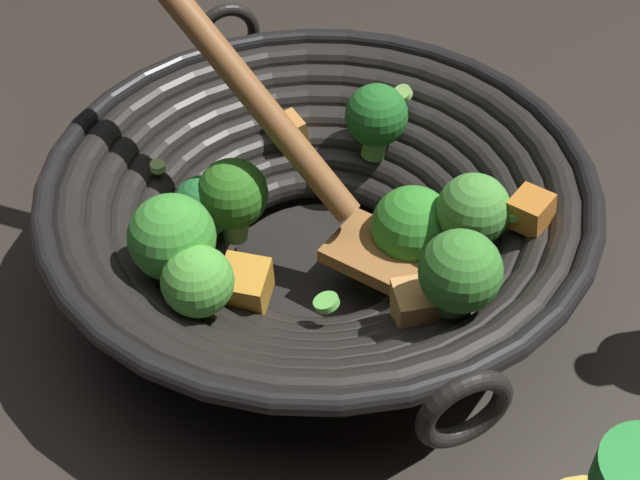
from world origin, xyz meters
The scene contains 2 objects.
ground_plane centered at (0.00, 0.00, 0.00)m, with size 4.00×4.00×0.00m, color #28231E.
wok centered at (0.00, 0.00, 0.06)m, with size 0.39×0.36×0.27m.
Camera 1 is at (0.42, -0.03, 0.44)m, focal length 48.01 mm.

